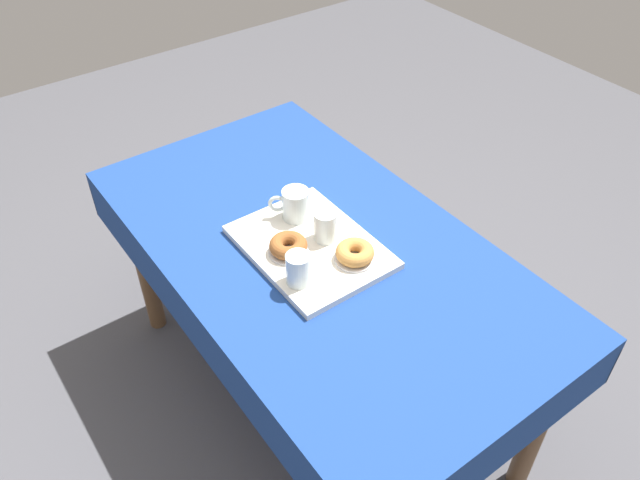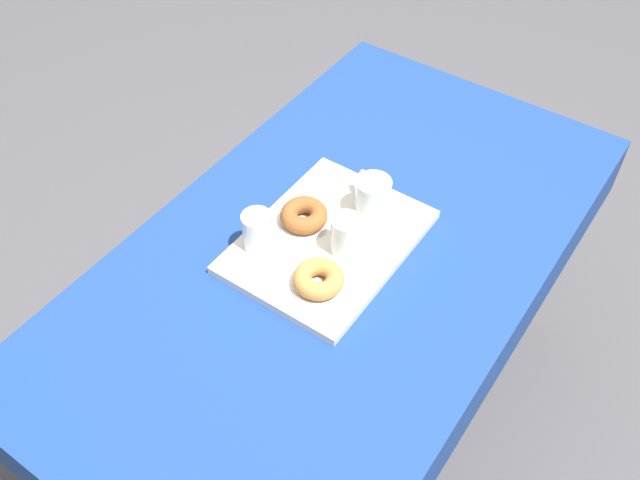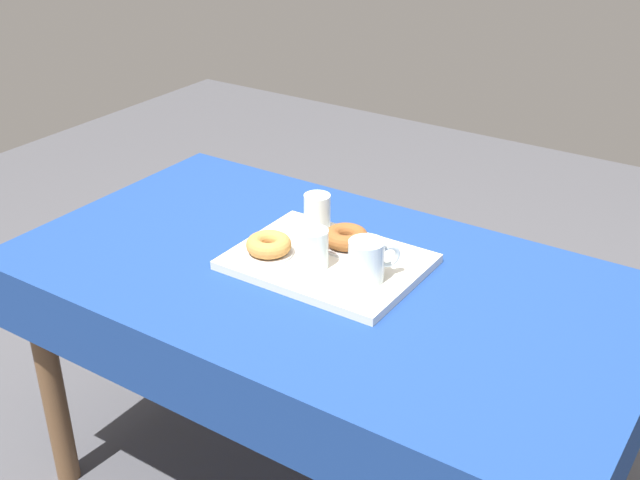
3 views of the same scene
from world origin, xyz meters
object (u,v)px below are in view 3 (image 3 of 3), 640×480
object	(u,v)px
serving_tray	(328,262)
donut_plate_right	(348,246)
tea_mug_left	(367,262)
sugar_donut_right	(348,238)
water_glass_far	(314,250)
dining_table	(323,304)
sugar_donut_left	(269,244)
water_glass_near	(317,214)
donut_plate_left	(269,253)

from	to	relation	value
serving_tray	donut_plate_right	xyz separation A→B (m)	(-0.01, -0.07, 0.01)
tea_mug_left	donut_plate_right	size ratio (longest dim) A/B	0.97
sugar_donut_right	serving_tray	bearing A→B (deg)	80.73
water_glass_far	donut_plate_right	size ratio (longest dim) A/B	0.82
dining_table	serving_tray	distance (m)	0.11
tea_mug_left	sugar_donut_right	xyz separation A→B (m)	(0.12, -0.11, -0.02)
tea_mug_left	water_glass_far	world-z (taller)	tea_mug_left
sugar_donut_left	sugar_donut_right	size ratio (longest dim) A/B	1.00
dining_table	water_glass_near	bearing A→B (deg)	-51.71
water_glass_far	sugar_donut_left	world-z (taller)	water_glass_far
serving_tray	water_glass_near	size ratio (longest dim) A/B	4.72
serving_tray	donut_plate_left	size ratio (longest dim) A/B	3.85
water_glass_near	sugar_donut_right	size ratio (longest dim) A/B	0.86
water_glass_far	donut_plate_left	xyz separation A→B (m)	(0.12, 0.01, -0.04)
tea_mug_left	water_glass_far	bearing A→B (deg)	6.36
water_glass_near	water_glass_far	world-z (taller)	same
tea_mug_left	water_glass_near	xyz separation A→B (m)	(0.23, -0.15, -0.00)
sugar_donut_left	donut_plate_right	distance (m)	0.19
sugar_donut_left	dining_table	bearing A→B (deg)	-165.55
tea_mug_left	serving_tray	bearing A→B (deg)	-15.52
water_glass_far	dining_table	bearing A→B (deg)	-118.41
water_glass_near	serving_tray	bearing A→B (deg)	132.77
dining_table	donut_plate_right	distance (m)	0.15
water_glass_far	sugar_donut_right	size ratio (longest dim) A/B	0.86
water_glass_far	sugar_donut_left	bearing A→B (deg)	5.88
donut_plate_left	sugar_donut_right	bearing A→B (deg)	-135.87
tea_mug_left	sugar_donut_right	size ratio (longest dim) A/B	1.02
tea_mug_left	donut_plate_left	world-z (taller)	tea_mug_left
donut_plate_left	sugar_donut_right	world-z (taller)	sugar_donut_right
serving_tray	sugar_donut_right	xyz separation A→B (m)	(-0.01, -0.07, 0.04)
dining_table	water_glass_far	bearing A→B (deg)	61.59
serving_tray	tea_mug_left	size ratio (longest dim) A/B	3.97
water_glass_far	sugar_donut_left	distance (m)	0.12
serving_tray	sugar_donut_left	world-z (taller)	sugar_donut_left
donut_plate_right	sugar_donut_right	xyz separation A→B (m)	(0.00, 0.00, 0.02)
water_glass_near	sugar_donut_left	distance (m)	0.18
serving_tray	sugar_donut_right	size ratio (longest dim) A/B	4.06
donut_plate_left	donut_plate_right	world-z (taller)	same
tea_mug_left	sugar_donut_left	xyz separation A→B (m)	(0.26, 0.03, -0.02)
tea_mug_left	sugar_donut_right	distance (m)	0.16
serving_tray	tea_mug_left	bearing A→B (deg)	164.48
donut_plate_left	sugar_donut_left	distance (m)	0.02
donut_plate_left	dining_table	bearing A→B (deg)	-165.55
dining_table	tea_mug_left	world-z (taller)	tea_mug_left
water_glass_near	sugar_donut_right	world-z (taller)	water_glass_near
water_glass_near	donut_plate_left	size ratio (longest dim) A/B	0.82
dining_table	serving_tray	bearing A→B (deg)	-76.26
dining_table	water_glass_near	distance (m)	0.24
dining_table	sugar_donut_left	size ratio (longest dim) A/B	13.80
dining_table	sugar_donut_left	bearing A→B (deg)	14.45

